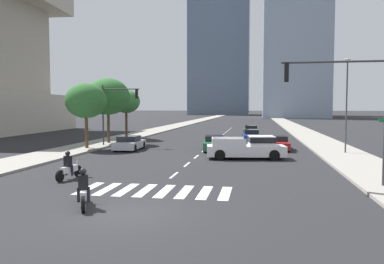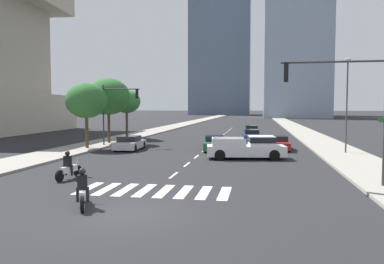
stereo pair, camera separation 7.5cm
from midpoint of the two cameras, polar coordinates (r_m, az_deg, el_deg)
ground_plane at (r=14.05m, az=-9.67°, el=-11.79°), size 800.00×800.00×0.00m
sidewalk_east at (r=43.44m, az=18.33°, el=-1.32°), size 4.00×260.00×0.15m
sidewalk_west at (r=45.69m, az=-10.48°, el=-0.95°), size 4.00×260.00×0.15m
crosswalk_near at (r=17.47m, az=-5.65°, el=-8.67°), size 6.75×2.70×0.01m
lane_divider_center at (r=44.84m, az=3.78°, el=-1.08°), size 0.14×50.00×0.01m
motorcycle_lead at (r=15.09m, az=-15.96°, el=-8.52°), size 1.15×2.07×1.49m
motorcycle_trailing at (r=20.99m, az=-17.91°, el=-5.13°), size 0.70×2.20×1.49m
pickup_truck at (r=28.10m, az=8.48°, el=-2.31°), size 5.81×2.68×1.67m
sedan_green_0 at (r=33.32m, az=3.34°, el=-1.72°), size 2.25×4.81×1.27m
sedan_red_1 at (r=34.60m, az=12.60°, el=-1.63°), size 1.83×4.61×1.22m
sedan_green_2 at (r=52.18m, az=8.69°, el=0.21°), size 2.18×4.55×1.28m
sedan_blue_3 at (r=43.26m, az=8.71°, el=-0.52°), size 2.06×4.65×1.25m
sedan_silver_4 at (r=34.01m, az=-9.34°, el=-1.67°), size 2.04×4.30×1.25m
traffic_signal_near at (r=19.05m, az=21.85°, el=5.20°), size 4.97×0.28×6.07m
traffic_signal_far at (r=36.94m, az=-11.25°, el=4.06°), size 3.89×0.28×5.68m
street_lamp_east at (r=32.61m, az=21.93°, el=4.69°), size 0.50×0.24×7.41m
street_tree_nearest at (r=35.05m, az=-15.53°, el=4.50°), size 3.63×3.63×5.71m
street_tree_second at (r=39.73m, az=-12.42°, el=5.16°), size 4.33×4.33×6.51m
street_tree_third at (r=44.79m, az=-9.81°, el=4.48°), size 3.16×3.16×5.60m
office_tower_left_skyline at (r=195.22m, az=4.13°, el=14.90°), size 29.07×20.24×84.33m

